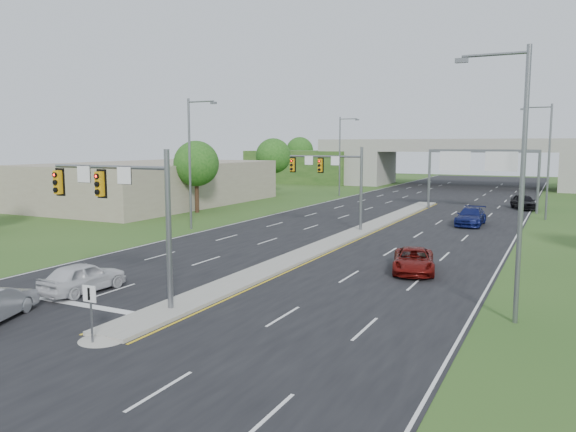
{
  "coord_description": "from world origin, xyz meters",
  "views": [
    {
      "loc": [
        15.02,
        -18.87,
        7.19
      ],
      "look_at": [
        0.44,
        10.55,
        3.0
      ],
      "focal_mm": 35.0,
      "sensor_mm": 36.0,
      "label": 1
    }
  ],
  "objects_px": {
    "car_white": "(83,277)",
    "overpass": "(467,166)",
    "keep_right_sign": "(90,304)",
    "car_far_c": "(524,202)",
    "sign_gantry": "(481,163)",
    "signal_mast_near": "(126,201)",
    "signal_mast_far": "(335,174)",
    "car_far_b": "(471,217)",
    "car_far_a": "(414,260)"
  },
  "relations": [
    {
      "from": "keep_right_sign",
      "to": "signal_mast_far",
      "type": "bearing_deg",
      "value": 94.39
    },
    {
      "from": "keep_right_sign",
      "to": "car_far_a",
      "type": "xyz_separation_m",
      "value": [
        7.58,
        16.66,
        -0.82
      ]
    },
    {
      "from": "car_white",
      "to": "car_far_a",
      "type": "relative_size",
      "value": 0.92
    },
    {
      "from": "overpass",
      "to": "car_far_a",
      "type": "distance_m",
      "value": 68.35
    },
    {
      "from": "car_white",
      "to": "car_far_b",
      "type": "xyz_separation_m",
      "value": [
        13.42,
        32.25,
        0.03
      ]
    },
    {
      "from": "car_far_c",
      "to": "signal_mast_far",
      "type": "bearing_deg",
      "value": -139.29
    },
    {
      "from": "car_far_a",
      "to": "signal_mast_far",
      "type": "bearing_deg",
      "value": 113.9
    },
    {
      "from": "keep_right_sign",
      "to": "car_far_b",
      "type": "height_order",
      "value": "keep_right_sign"
    },
    {
      "from": "signal_mast_far",
      "to": "car_white",
      "type": "bearing_deg",
      "value": -98.28
    },
    {
      "from": "sign_gantry",
      "to": "car_far_b",
      "type": "height_order",
      "value": "sign_gantry"
    },
    {
      "from": "car_white",
      "to": "overpass",
      "type": "bearing_deg",
      "value": -91.27
    },
    {
      "from": "signal_mast_near",
      "to": "sign_gantry",
      "type": "height_order",
      "value": "signal_mast_near"
    },
    {
      "from": "signal_mast_near",
      "to": "overpass",
      "type": "height_order",
      "value": "overpass"
    },
    {
      "from": "overpass",
      "to": "sign_gantry",
      "type": "bearing_deg",
      "value": -79.21
    },
    {
      "from": "sign_gantry",
      "to": "car_white",
      "type": "relative_size",
      "value": 2.61
    },
    {
      "from": "signal_mast_near",
      "to": "car_white",
      "type": "relative_size",
      "value": 1.58
    },
    {
      "from": "signal_mast_near",
      "to": "keep_right_sign",
      "type": "bearing_deg",
      "value": -63.06
    },
    {
      "from": "car_white",
      "to": "car_far_b",
      "type": "bearing_deg",
      "value": -109.69
    },
    {
      "from": "signal_mast_near",
      "to": "car_far_b",
      "type": "xyz_separation_m",
      "value": [
        9.89,
        32.96,
        -3.92
      ]
    },
    {
      "from": "overpass",
      "to": "car_far_c",
      "type": "distance_m",
      "value": 33.48
    },
    {
      "from": "keep_right_sign",
      "to": "car_far_c",
      "type": "xyz_separation_m",
      "value": [
        11.0,
        53.02,
        -0.66
      ]
    },
    {
      "from": "car_far_b",
      "to": "car_white",
      "type": "bearing_deg",
      "value": -112.52
    },
    {
      "from": "keep_right_sign",
      "to": "car_far_b",
      "type": "relative_size",
      "value": 0.41
    },
    {
      "from": "car_far_a",
      "to": "car_far_c",
      "type": "relative_size",
      "value": 0.99
    },
    {
      "from": "signal_mast_far",
      "to": "car_white",
      "type": "distance_m",
      "value": 24.86
    },
    {
      "from": "car_far_c",
      "to": "sign_gantry",
      "type": "bearing_deg",
      "value": -160.3
    },
    {
      "from": "signal_mast_far",
      "to": "car_white",
      "type": "xyz_separation_m",
      "value": [
        -3.54,
        -24.29,
        -3.95
      ]
    },
    {
      "from": "car_white",
      "to": "car_far_c",
      "type": "height_order",
      "value": "car_far_c"
    },
    {
      "from": "signal_mast_far",
      "to": "sign_gantry",
      "type": "xyz_separation_m",
      "value": [
        8.95,
        19.99,
        0.51
      ]
    },
    {
      "from": "car_far_b",
      "to": "signal_mast_near",
      "type": "bearing_deg",
      "value": -106.62
    },
    {
      "from": "overpass",
      "to": "car_white",
      "type": "xyz_separation_m",
      "value": [
        -5.8,
        -79.37,
        -2.78
      ]
    },
    {
      "from": "car_far_a",
      "to": "car_white",
      "type": "bearing_deg",
      "value": -153.0
    },
    {
      "from": "car_white",
      "to": "signal_mast_near",
      "type": "bearing_deg",
      "value": 171.57
    },
    {
      "from": "signal_mast_far",
      "to": "car_white",
      "type": "relative_size",
      "value": 1.58
    },
    {
      "from": "signal_mast_far",
      "to": "keep_right_sign",
      "type": "relative_size",
      "value": 3.18
    },
    {
      "from": "signal_mast_near",
      "to": "car_far_b",
      "type": "relative_size",
      "value": 1.29
    },
    {
      "from": "keep_right_sign",
      "to": "car_far_c",
      "type": "height_order",
      "value": "keep_right_sign"
    },
    {
      "from": "signal_mast_far",
      "to": "car_white",
      "type": "height_order",
      "value": "signal_mast_far"
    },
    {
      "from": "signal_mast_near",
      "to": "car_far_c",
      "type": "height_order",
      "value": "signal_mast_near"
    },
    {
      "from": "signal_mast_far",
      "to": "car_far_a",
      "type": "height_order",
      "value": "signal_mast_far"
    },
    {
      "from": "car_white",
      "to": "sign_gantry",
      "type": "bearing_deg",
      "value": -102.83
    },
    {
      "from": "signal_mast_near",
      "to": "car_white",
      "type": "xyz_separation_m",
      "value": [
        -3.54,
        0.71,
        -3.95
      ]
    },
    {
      "from": "car_white",
      "to": "car_far_b",
      "type": "relative_size",
      "value": 0.82
    },
    {
      "from": "keep_right_sign",
      "to": "car_white",
      "type": "xyz_separation_m",
      "value": [
        -5.8,
        5.16,
        -0.74
      ]
    },
    {
      "from": "overpass",
      "to": "car_far_c",
      "type": "relative_size",
      "value": 16.37
    },
    {
      "from": "overpass",
      "to": "signal_mast_near",
      "type": "bearing_deg",
      "value": -91.62
    },
    {
      "from": "signal_mast_near",
      "to": "car_far_b",
      "type": "height_order",
      "value": "signal_mast_near"
    },
    {
      "from": "keep_right_sign",
      "to": "car_far_a",
      "type": "relative_size",
      "value": 0.46
    },
    {
      "from": "sign_gantry",
      "to": "car_far_c",
      "type": "relative_size",
      "value": 2.37
    },
    {
      "from": "signal_mast_far",
      "to": "sign_gantry",
      "type": "relative_size",
      "value": 0.6
    }
  ]
}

